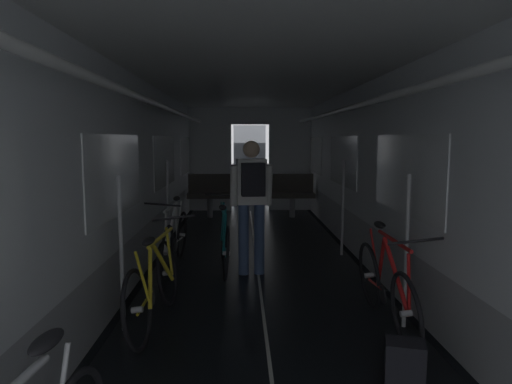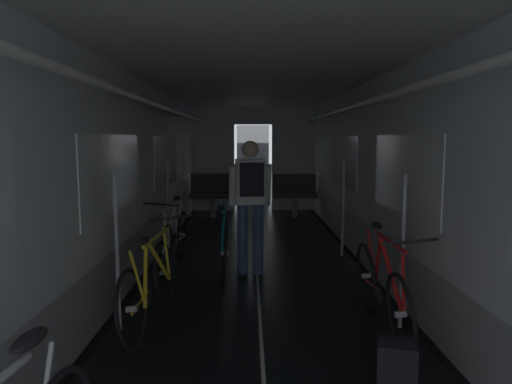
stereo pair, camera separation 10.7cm
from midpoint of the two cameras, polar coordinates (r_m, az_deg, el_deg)
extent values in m
cube|color=black|center=(5.54, -14.23, -11.49)|extent=(0.08, 11.50, 0.01)
cube|color=black|center=(5.61, 15.66, -11.28)|extent=(0.08, 11.50, 0.01)
cube|color=beige|center=(5.39, 0.83, -11.78)|extent=(0.03, 11.27, 0.00)
cube|color=#9EA0A5|center=(5.48, -15.35, -8.50)|extent=(0.12, 11.50, 0.60)
cube|color=silver|center=(5.29, -15.76, 4.42)|extent=(0.12, 11.50, 1.85)
cube|color=white|center=(4.73, -16.70, 2.03)|extent=(0.02, 1.90, 0.80)
cube|color=white|center=(7.54, -10.77, 3.80)|extent=(0.02, 1.90, 0.80)
cube|color=white|center=(10.38, -8.06, 4.60)|extent=(0.02, 1.90, 0.80)
cube|color=yellow|center=(4.81, -16.45, 2.10)|extent=(0.01, 0.20, 0.28)
cylinder|color=white|center=(5.23, -12.29, 10.79)|extent=(0.07, 11.04, 0.07)
cylinder|color=#B7BABF|center=(4.24, -16.23, -7.38)|extent=(0.04, 0.04, 1.40)
cylinder|color=#B7BABF|center=(6.74, -10.41, -2.07)|extent=(0.04, 0.04, 1.40)
cube|color=#9EA0A5|center=(5.56, 16.75, -8.31)|extent=(0.12, 11.50, 0.60)
cube|color=silver|center=(5.38, 17.19, 4.40)|extent=(0.12, 11.50, 1.85)
cube|color=white|center=(4.83, 18.49, 2.05)|extent=(0.02, 1.90, 0.80)
cube|color=white|center=(7.60, 11.30, 3.81)|extent=(0.02, 1.90, 0.80)
cube|color=white|center=(10.42, 7.97, 4.61)|extent=(0.02, 1.90, 0.80)
cube|color=yellow|center=(5.31, 16.67, 2.50)|extent=(0.01, 0.20, 0.28)
cylinder|color=white|center=(5.30, 13.85, 10.70)|extent=(0.07, 11.04, 0.07)
cylinder|color=#B7BABF|center=(4.33, 18.50, -7.16)|extent=(0.04, 0.04, 1.40)
cylinder|color=#B7BABF|center=(6.79, 11.24, -2.02)|extent=(0.04, 0.04, 1.40)
cube|color=silver|center=(10.97, -5.06, 4.09)|extent=(1.00, 0.12, 2.45)
cube|color=silver|center=(10.99, 4.89, 4.10)|extent=(1.00, 0.12, 2.45)
cube|color=silver|center=(10.94, -0.08, 9.48)|extent=(0.90, 0.12, 0.40)
cube|color=#4C4F54|center=(11.65, -0.13, 3.28)|extent=(0.81, 0.04, 2.05)
cube|color=silver|center=(5.18, 0.88, 15.55)|extent=(3.14, 11.62, 0.12)
cylinder|color=gray|center=(10.00, -5.15, -1.94)|extent=(0.12, 0.12, 0.44)
cube|color=#47423D|center=(9.97, -5.17, -0.40)|extent=(0.96, 0.44, 0.10)
cube|color=#47423D|center=(10.13, -5.10, 1.13)|extent=(0.96, 0.08, 0.40)
torus|color=gray|center=(10.18, -7.52, 2.26)|extent=(0.14, 0.14, 0.02)
cylinder|color=gray|center=(10.03, 5.16, -1.91)|extent=(0.12, 0.12, 0.44)
cube|color=#47423D|center=(10.00, 5.18, -0.38)|extent=(0.96, 0.44, 0.10)
cube|color=#47423D|center=(10.16, 5.08, 1.15)|extent=(0.96, 0.08, 0.40)
torus|color=gray|center=(10.13, 2.65, 2.29)|extent=(0.14, 0.14, 0.02)
torus|color=black|center=(3.95, -14.48, -13.96)|extent=(0.18, 0.68, 0.67)
cylinder|color=#B2B2B7|center=(3.95, -14.48, -13.96)|extent=(0.10, 0.06, 0.06)
torus|color=black|center=(4.88, -10.73, -9.86)|extent=(0.18, 0.68, 0.67)
cylinder|color=#B2B2B7|center=(4.88, -10.73, -9.86)|extent=(0.10, 0.06, 0.06)
cylinder|color=yellow|center=(4.52, -11.41, -8.34)|extent=(0.15, 0.53, 0.56)
cylinder|color=yellow|center=(4.14, -12.89, -9.77)|extent=(0.09, 0.35, 0.55)
cylinder|color=yellow|center=(4.30, -11.56, -5.50)|extent=(0.10, 0.82, 0.04)
cylinder|color=yellow|center=(3.93, -13.80, -10.36)|extent=(0.10, 0.16, 0.49)
cylinder|color=yellow|center=(4.16, -13.54, -13.19)|extent=(0.06, 0.45, 0.07)
cylinder|color=yellow|center=(4.78, -10.50, -7.21)|extent=(0.09, 0.09, 0.49)
cylinder|color=black|center=(4.37, -12.68, -12.49)|extent=(0.05, 0.17, 0.17)
ellipsoid|color=black|center=(3.89, -13.12, -5.96)|extent=(0.12, 0.25, 0.07)
cylinder|color=black|center=(4.72, -9.97, -3.17)|extent=(0.44, 0.06, 0.08)
torus|color=black|center=(6.71, -8.77, -5.25)|extent=(0.12, 0.67, 0.67)
cylinder|color=#B2B2B7|center=(6.71, -8.77, -5.25)|extent=(0.10, 0.05, 0.06)
torus|color=black|center=(5.74, -10.66, -7.33)|extent=(0.12, 0.67, 0.67)
cylinder|color=#B2B2B7|center=(5.74, -10.66, -7.33)|extent=(0.10, 0.05, 0.06)
cylinder|color=silver|center=(5.99, -10.21, -4.57)|extent=(0.11, 0.54, 0.56)
cylinder|color=silver|center=(6.39, -9.44, -3.86)|extent=(0.06, 0.34, 0.55)
cylinder|color=silver|center=(6.10, -10.14, -1.85)|extent=(0.08, 0.82, 0.04)
cylinder|color=silver|center=(6.60, -9.07, -3.32)|extent=(0.07, 0.16, 0.49)
cylinder|color=silver|center=(6.50, -9.12, -5.85)|extent=(0.04, 0.45, 0.07)
cylinder|color=silver|center=(5.72, -10.82, -4.90)|extent=(0.06, 0.09, 0.49)
cylinder|color=black|center=(6.29, -9.49, -6.49)|extent=(0.03, 0.17, 0.17)
ellipsoid|color=black|center=(6.51, -9.40, -0.77)|extent=(0.11, 0.24, 0.07)
cylinder|color=black|center=(5.64, -11.20, -1.54)|extent=(0.44, 0.05, 0.06)
torus|color=black|center=(4.83, 14.23, -10.11)|extent=(0.11, 0.67, 0.67)
cylinder|color=#B2B2B7|center=(4.83, 14.23, -10.11)|extent=(0.09, 0.05, 0.06)
torus|color=black|center=(3.91, 18.36, -14.30)|extent=(0.11, 0.67, 0.67)
cylinder|color=#B2B2B7|center=(3.91, 18.36, -14.30)|extent=(0.09, 0.05, 0.06)
cylinder|color=red|center=(4.13, 17.27, -9.92)|extent=(0.10, 0.54, 0.56)
cylinder|color=red|center=(4.50, 15.59, -8.48)|extent=(0.09, 0.34, 0.55)
cylinder|color=red|center=(4.21, 17.05, -5.88)|extent=(0.04, 0.82, 0.04)
cylinder|color=red|center=(4.71, 14.82, -7.52)|extent=(0.07, 0.16, 0.49)
cylinder|color=red|center=(4.63, 14.95, -11.16)|extent=(0.03, 0.45, 0.07)
cylinder|color=red|center=(3.86, 18.68, -10.77)|extent=(0.08, 0.09, 0.49)
cylinder|color=black|center=(4.43, 15.75, -12.30)|extent=(0.03, 0.17, 0.17)
ellipsoid|color=black|center=(4.60, 15.46, -4.01)|extent=(0.10, 0.24, 0.07)
cylinder|color=black|center=(3.77, 19.45, -5.87)|extent=(0.44, 0.03, 0.07)
ellipsoid|color=black|center=(2.18, -25.11, -16.37)|extent=(0.12, 0.25, 0.06)
cylinder|color=#384C75|center=(5.79, -1.17, -5.91)|extent=(0.13, 0.13, 0.90)
cylinder|color=#384C75|center=(5.81, 0.80, -5.86)|extent=(0.13, 0.13, 0.90)
cube|color=silver|center=(5.68, -0.18, 1.31)|extent=(0.38, 0.26, 0.56)
cylinder|color=silver|center=(5.69, -2.41, 0.81)|extent=(0.11, 0.20, 0.53)
cylinder|color=silver|center=(5.74, 1.98, 0.86)|extent=(0.11, 0.20, 0.53)
sphere|color=beige|center=(5.66, -0.19, 5.35)|extent=(0.21, 0.21, 0.21)
cube|color=black|center=(5.51, 0.02, 1.57)|extent=(0.29, 0.19, 0.40)
torus|color=black|center=(5.58, -3.36, -7.63)|extent=(0.12, 0.67, 0.67)
cylinder|color=#B2B2B7|center=(5.58, -3.36, -7.63)|extent=(0.10, 0.06, 0.06)
torus|color=black|center=(6.57, -3.56, -5.44)|extent=(0.12, 0.67, 0.67)
cylinder|color=#B2B2B7|center=(6.57, -3.56, -5.44)|extent=(0.10, 0.06, 0.06)
cylinder|color=teal|center=(6.22, -3.66, -4.07)|extent=(0.11, 0.54, 0.56)
cylinder|color=teal|center=(5.81, -3.59, -4.82)|extent=(0.06, 0.34, 0.55)
cylinder|color=teal|center=(6.02, -3.82, -1.87)|extent=(0.09, 0.82, 0.04)
cylinder|color=teal|center=(5.59, -3.57, -5.05)|extent=(0.07, 0.16, 0.49)
cylinder|color=teal|center=(5.80, -3.39, -7.30)|extent=(0.05, 0.45, 0.07)
cylinder|color=teal|center=(6.49, -3.71, -3.41)|extent=(0.06, 0.09, 0.49)
cylinder|color=black|center=(6.02, -3.42, -6.99)|extent=(0.03, 0.17, 0.17)
ellipsoid|color=black|center=(5.59, -3.81, -1.92)|extent=(0.11, 0.25, 0.07)
cylinder|color=black|center=(6.46, -3.94, -0.40)|extent=(0.44, 0.05, 0.05)
cube|color=black|center=(3.47, 18.07, -20.02)|extent=(0.31, 0.27, 0.34)
camera|label=1|loc=(0.05, -89.53, 0.05)|focal=32.06mm
camera|label=2|loc=(0.05, 90.47, -0.05)|focal=32.06mm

